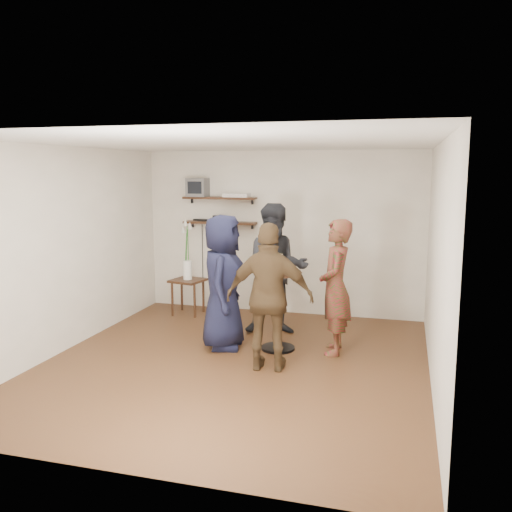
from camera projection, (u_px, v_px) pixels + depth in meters
The scene contains 18 objects.
room at pixel (234, 257), 6.29m from camera, with size 4.58×5.08×2.68m.
shelf_upper at pixel (220, 198), 8.73m from camera, with size 1.20×0.25×0.04m, color black.
shelf_lower at pixel (220, 223), 8.79m from camera, with size 1.20×0.25×0.04m, color black.
crt_monitor at pixel (198, 187), 8.80m from camera, with size 0.32×0.30×0.30m, color #59595B.
dvd_deck at pixel (237, 195), 8.64m from camera, with size 0.40×0.24×0.06m, color silver.
radio at pixel (220, 219), 8.78m from camera, with size 0.22×0.10×0.10m, color black.
power_strip at pixel (202, 220), 8.92m from camera, with size 0.30×0.05×0.03m, color black.
side_table at pixel (188, 285), 8.67m from camera, with size 0.56×0.56×0.57m.
vase_lilies at pixel (187, 260), 8.60m from camera, with size 0.20×0.20×0.99m.
drinks_table at pixel (278, 299), 6.92m from camera, with size 0.57×0.57×1.04m.
wine_glass_fl at pixel (272, 261), 6.82m from camera, with size 0.06×0.06×0.19m.
wine_glass_fr at pixel (283, 261), 6.79m from camera, with size 0.06×0.06×0.19m.
wine_glass_bl at pixel (277, 259), 6.90m from camera, with size 0.07×0.07×0.20m.
wine_glass_br at pixel (280, 259), 6.85m from camera, with size 0.07×0.07×0.22m.
person_plaid at pixel (335, 287), 6.77m from camera, with size 0.62×0.41×1.70m, color #A2122B.
person_dark at pixel (276, 269), 7.59m from camera, with size 0.90×0.70×1.84m, color black.
person_navy at pixel (223, 282), 6.97m from camera, with size 0.85×0.55×1.74m, color black.
person_brown at pixel (270, 297), 6.19m from camera, with size 1.01×0.42×1.72m, color #47331E.
Camera 1 is at (1.91, -5.92, 2.30)m, focal length 38.00 mm.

